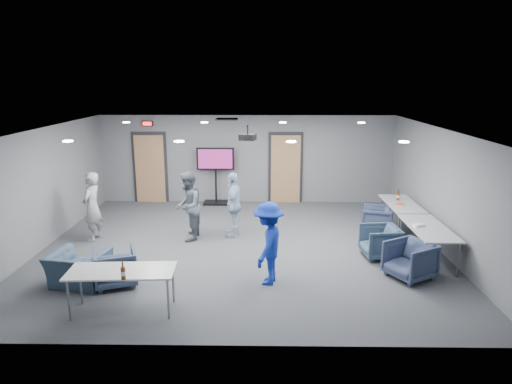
{
  "coord_description": "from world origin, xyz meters",
  "views": [
    {
      "loc": [
        0.5,
        -9.89,
        3.78
      ],
      "look_at": [
        0.34,
        0.44,
        1.2
      ],
      "focal_mm": 32.0,
      "sensor_mm": 36.0,
      "label": 1
    }
  ],
  "objects_px": {
    "person_b": "(188,206)",
    "bottle_right": "(398,196)",
    "chair_front_a": "(115,267)",
    "chair_front_b": "(79,269)",
    "chair_right_c": "(410,260)",
    "person_d": "(268,243)",
    "chair_right_a": "(377,220)",
    "tv_stand": "(216,172)",
    "table_right_b": "(428,229)",
    "table_right_a": "(402,205)",
    "chair_right_b": "(380,242)",
    "bottle_front": "(123,273)",
    "table_front_left": "(122,273)",
    "person_a": "(92,207)",
    "person_c": "(234,204)",
    "projector": "(248,137)"
  },
  "relations": [
    {
      "from": "person_b",
      "to": "bottle_right",
      "type": "xyz_separation_m",
      "value": [
        5.26,
        1.01,
        0.0
      ]
    },
    {
      "from": "table_right_a",
      "to": "person_a",
      "type": "bearing_deg",
      "value": 95.83
    },
    {
      "from": "chair_right_c",
      "to": "tv_stand",
      "type": "height_order",
      "value": "tv_stand"
    },
    {
      "from": "person_d",
      "to": "chair_right_a",
      "type": "height_order",
      "value": "person_d"
    },
    {
      "from": "person_b",
      "to": "chair_right_c",
      "type": "relative_size",
      "value": 2.09
    },
    {
      "from": "person_b",
      "to": "tv_stand",
      "type": "height_order",
      "value": "tv_stand"
    },
    {
      "from": "chair_front_b",
      "to": "table_right_b",
      "type": "height_order",
      "value": "table_right_b"
    },
    {
      "from": "table_front_left",
      "to": "bottle_front",
      "type": "relative_size",
      "value": 6.05
    },
    {
      "from": "table_right_b",
      "to": "tv_stand",
      "type": "bearing_deg",
      "value": 48.07
    },
    {
      "from": "chair_front_a",
      "to": "person_d",
      "type": "bearing_deg",
      "value": 162.32
    },
    {
      "from": "bottle_right",
      "to": "table_right_b",
      "type": "bearing_deg",
      "value": -89.52
    },
    {
      "from": "person_d",
      "to": "chair_right_b",
      "type": "bearing_deg",
      "value": 133.23
    },
    {
      "from": "person_a",
      "to": "bottle_front",
      "type": "xyz_separation_m",
      "value": [
        1.87,
        -3.78,
        0.01
      ]
    },
    {
      "from": "table_right_a",
      "to": "bottle_front",
      "type": "height_order",
      "value": "bottle_front"
    },
    {
      "from": "chair_front_a",
      "to": "chair_front_b",
      "type": "xyz_separation_m",
      "value": [
        -0.67,
        -0.03,
        -0.03
      ]
    },
    {
      "from": "bottle_front",
      "to": "person_c",
      "type": "bearing_deg",
      "value": 70.42
    },
    {
      "from": "chair_right_c",
      "to": "table_right_b",
      "type": "bearing_deg",
      "value": 114.59
    },
    {
      "from": "person_a",
      "to": "table_right_a",
      "type": "height_order",
      "value": "person_a"
    },
    {
      "from": "person_b",
      "to": "projector",
      "type": "distance_m",
      "value": 2.19
    },
    {
      "from": "table_right_a",
      "to": "bottle_right",
      "type": "height_order",
      "value": "bottle_right"
    },
    {
      "from": "chair_right_a",
      "to": "chair_front_a",
      "type": "bearing_deg",
      "value": -44.2
    },
    {
      "from": "chair_right_c",
      "to": "bottle_front",
      "type": "xyz_separation_m",
      "value": [
        -5.02,
        -1.73,
        0.48
      ]
    },
    {
      "from": "chair_right_a",
      "to": "table_right_b",
      "type": "distance_m",
      "value": 1.88
    },
    {
      "from": "person_a",
      "to": "chair_right_c",
      "type": "relative_size",
      "value": 2.08
    },
    {
      "from": "chair_front_a",
      "to": "tv_stand",
      "type": "xyz_separation_m",
      "value": [
        1.32,
        5.75,
        0.64
      ]
    },
    {
      "from": "chair_right_b",
      "to": "bottle_front",
      "type": "relative_size",
      "value": 2.61
    },
    {
      "from": "table_right_b",
      "to": "table_front_left",
      "type": "relative_size",
      "value": 1.06
    },
    {
      "from": "person_a",
      "to": "bottle_front",
      "type": "bearing_deg",
      "value": 34.3
    },
    {
      "from": "chair_right_a",
      "to": "table_front_left",
      "type": "distance_m",
      "value": 6.56
    },
    {
      "from": "chair_right_c",
      "to": "table_right_a",
      "type": "distance_m",
      "value": 2.91
    },
    {
      "from": "person_c",
      "to": "chair_front_a",
      "type": "height_order",
      "value": "person_c"
    },
    {
      "from": "chair_front_a",
      "to": "person_c",
      "type": "bearing_deg",
      "value": -146.84
    },
    {
      "from": "chair_front_a",
      "to": "chair_front_b",
      "type": "relative_size",
      "value": 0.78
    },
    {
      "from": "person_b",
      "to": "bottle_right",
      "type": "distance_m",
      "value": 5.35
    },
    {
      "from": "person_b",
      "to": "tv_stand",
      "type": "bearing_deg",
      "value": 175.6
    },
    {
      "from": "person_a",
      "to": "chair_front_b",
      "type": "bearing_deg",
      "value": 21.87
    },
    {
      "from": "person_d",
      "to": "table_front_left",
      "type": "relative_size",
      "value": 0.89
    },
    {
      "from": "person_c",
      "to": "chair_right_a",
      "type": "relative_size",
      "value": 2.13
    },
    {
      "from": "person_b",
      "to": "person_c",
      "type": "height_order",
      "value": "person_b"
    },
    {
      "from": "bottle_right",
      "to": "projector",
      "type": "height_order",
      "value": "projector"
    },
    {
      "from": "chair_front_a",
      "to": "bottle_front",
      "type": "bearing_deg",
      "value": 93.4
    },
    {
      "from": "projector",
      "to": "table_front_left",
      "type": "bearing_deg",
      "value": -101.09
    },
    {
      "from": "chair_front_a",
      "to": "chair_right_b",
      "type": "bearing_deg",
      "value": 174.92
    },
    {
      "from": "chair_front_a",
      "to": "chair_front_b",
      "type": "height_order",
      "value": "chair_front_a"
    },
    {
      "from": "person_a",
      "to": "table_right_b",
      "type": "xyz_separation_m",
      "value": [
        7.54,
        -1.13,
        -0.14
      ]
    },
    {
      "from": "chair_front_a",
      "to": "tv_stand",
      "type": "height_order",
      "value": "tv_stand"
    },
    {
      "from": "chair_front_b",
      "to": "bottle_right",
      "type": "xyz_separation_m",
      "value": [
        6.92,
        3.53,
        0.51
      ]
    },
    {
      "from": "tv_stand",
      "to": "bottle_right",
      "type": "bearing_deg",
      "value": -24.46
    },
    {
      "from": "chair_front_b",
      "to": "bottle_right",
      "type": "relative_size",
      "value": 3.46
    },
    {
      "from": "chair_right_a",
      "to": "chair_right_c",
      "type": "bearing_deg",
      "value": 17.4
    }
  ]
}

